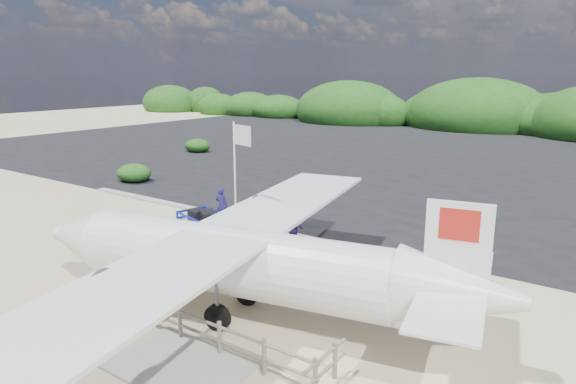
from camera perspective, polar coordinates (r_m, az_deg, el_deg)
name	(u,v)px	position (r m, az deg, el deg)	size (l,w,h in m)	color
ground	(195,256)	(21.55, -10.25, -7.06)	(160.00, 160.00, 0.00)	beige
asphalt_apron	(443,158)	(46.94, 16.86, 3.64)	(90.00, 50.00, 0.04)	#B2B2B2
lagoon	(95,214)	(29.20, -20.61, -2.29)	(9.00, 7.00, 0.40)	#B2B2B2
walkway_pad	(179,367)	(14.21, -12.00, -18.49)	(3.50, 2.50, 0.10)	#B2B2B2
vegetation_band	(510,131)	(70.90, 23.47, 6.21)	(124.00, 8.00, 4.40)	#B2B2B2
fence	(220,356)	(14.49, -7.55, -17.61)	(6.40, 2.00, 1.10)	#B2B2B2
baggage_cart	(207,242)	(23.14, -8.96, -5.56)	(3.05, 1.74, 1.52)	#0B1CA7
flagpole	(237,262)	(20.75, -5.69, -7.71)	(1.11, 0.46, 5.57)	white
signboard	(196,272)	(19.93, -10.23, -8.77)	(1.90, 0.18, 1.56)	maroon
crew_a	(222,205)	(25.88, -7.39, -1.43)	(0.64, 0.42, 1.77)	#1C1551
crew_b	(294,227)	(22.10, 0.72, -3.90)	(0.86, 0.67, 1.77)	#1C1551
crew_c	(225,232)	(21.59, -6.98, -4.44)	(1.03, 0.43, 1.75)	#1C1551
aircraft_small	(330,140)	(57.36, 4.65, 5.83)	(7.70, 7.70, 2.77)	#B2B2B2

